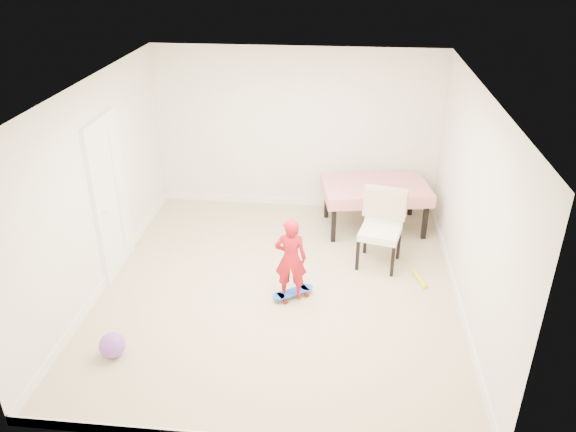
# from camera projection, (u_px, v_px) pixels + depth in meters

# --- Properties ---
(ground) EXTENTS (5.00, 5.00, 0.00)m
(ground) POSITION_uv_depth(u_px,v_px,m) (279.00, 288.00, 7.24)
(ground) COLOR tan
(ground) RESTS_ON ground
(ceiling) EXTENTS (4.50, 5.00, 0.04)m
(ceiling) POSITION_uv_depth(u_px,v_px,m) (277.00, 90.00, 6.06)
(ceiling) COLOR white
(ceiling) RESTS_ON wall_back
(wall_back) EXTENTS (4.50, 0.04, 2.60)m
(wall_back) POSITION_uv_depth(u_px,v_px,m) (297.00, 131.00, 8.84)
(wall_back) COLOR silver
(wall_back) RESTS_ON ground
(wall_front) EXTENTS (4.50, 0.04, 2.60)m
(wall_front) POSITION_uv_depth(u_px,v_px,m) (241.00, 329.00, 4.45)
(wall_front) COLOR silver
(wall_front) RESTS_ON ground
(wall_left) EXTENTS (0.04, 5.00, 2.60)m
(wall_left) POSITION_uv_depth(u_px,v_px,m) (97.00, 189.00, 6.85)
(wall_left) COLOR silver
(wall_left) RESTS_ON ground
(wall_right) EXTENTS (0.04, 5.00, 2.60)m
(wall_right) POSITION_uv_depth(u_px,v_px,m) (470.00, 205.00, 6.44)
(wall_right) COLOR silver
(wall_right) RESTS_ON ground
(door) EXTENTS (0.11, 0.94, 2.11)m
(door) POSITION_uv_depth(u_px,v_px,m) (110.00, 199.00, 7.24)
(door) COLOR white
(door) RESTS_ON ground
(baseboard_back) EXTENTS (4.50, 0.02, 0.12)m
(baseboard_back) POSITION_uv_depth(u_px,v_px,m) (296.00, 201.00, 9.42)
(baseboard_back) COLOR white
(baseboard_back) RESTS_ON ground
(baseboard_left) EXTENTS (0.02, 5.00, 0.12)m
(baseboard_left) POSITION_uv_depth(u_px,v_px,m) (111.00, 274.00, 7.42)
(baseboard_left) COLOR white
(baseboard_left) RESTS_ON ground
(baseboard_right) EXTENTS (0.02, 5.00, 0.12)m
(baseboard_right) POSITION_uv_depth(u_px,v_px,m) (456.00, 295.00, 7.01)
(baseboard_right) COLOR white
(baseboard_right) RESTS_ON ground
(dining_table) EXTENTS (1.70, 1.23, 0.73)m
(dining_table) POSITION_uv_depth(u_px,v_px,m) (374.00, 206.00, 8.56)
(dining_table) COLOR red
(dining_table) RESTS_ON ground
(dining_chair) EXTENTS (0.72, 0.77, 1.06)m
(dining_chair) POSITION_uv_depth(u_px,v_px,m) (380.00, 230.00, 7.52)
(dining_chair) COLOR white
(dining_chair) RESTS_ON ground
(skateboard) EXTENTS (0.58, 0.49, 0.08)m
(skateboard) POSITION_uv_depth(u_px,v_px,m) (293.00, 294.00, 7.05)
(skateboard) COLOR blue
(skateboard) RESTS_ON ground
(child) EXTENTS (0.40, 0.27, 1.07)m
(child) POSITION_uv_depth(u_px,v_px,m) (291.00, 261.00, 6.81)
(child) COLOR red
(child) RESTS_ON ground
(balloon) EXTENTS (0.28, 0.28, 0.28)m
(balloon) POSITION_uv_depth(u_px,v_px,m) (112.00, 345.00, 6.03)
(balloon) COLOR purple
(balloon) RESTS_ON ground
(foam_toy) EXTENTS (0.17, 0.40, 0.06)m
(foam_toy) POSITION_uv_depth(u_px,v_px,m) (420.00, 279.00, 7.37)
(foam_toy) COLOR yellow
(foam_toy) RESTS_ON ground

